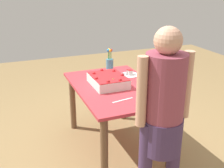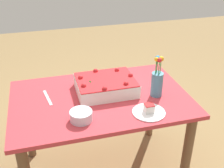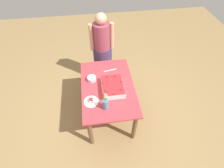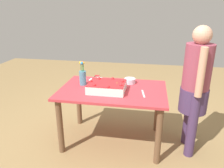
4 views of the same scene
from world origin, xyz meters
name	(u,v)px [view 2 (image 2 of 4)]	position (x,y,z in m)	size (l,w,h in m)	color
dining_table	(101,111)	(0.00, 0.00, 0.60)	(1.28, 0.84, 0.72)	#BF363E
sheet_cake	(106,85)	(0.06, 0.07, 0.77)	(0.43, 0.34, 0.13)	white
serving_plate_with_slice	(149,111)	(0.26, -0.28, 0.74)	(0.22, 0.22, 0.07)	white
cake_knife	(48,98)	(-0.37, 0.09, 0.72)	(0.22, 0.02, 0.00)	silver
flower_vase	(157,81)	(0.40, -0.08, 0.84)	(0.08, 0.08, 0.31)	teal
fruit_bowl	(81,116)	(-0.18, -0.24, 0.75)	(0.15, 0.15, 0.07)	silver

